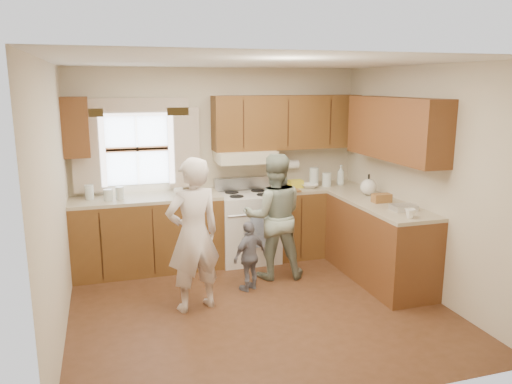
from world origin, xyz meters
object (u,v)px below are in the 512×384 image
object	(u,v)px
child	(250,256)
stove	(247,226)
woman_left	(193,235)
woman_right	(274,216)

from	to	relation	value
child	stove	bearing A→B (deg)	-133.31
woman_left	child	bearing A→B (deg)	-171.40
woman_left	woman_right	xyz separation A→B (m)	(1.07, 0.60, -0.04)
woman_right	stove	bearing A→B (deg)	-67.39
woman_right	child	size ratio (longest dim) A/B	1.87
woman_left	child	xyz separation A→B (m)	(0.68, 0.29, -0.40)
stove	child	world-z (taller)	stove
stove	child	bearing A→B (deg)	-104.72
woman_right	child	xyz separation A→B (m)	(-0.39, -0.31, -0.35)
stove	child	size ratio (longest dim) A/B	1.33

